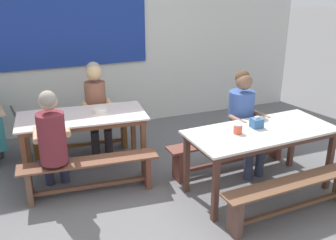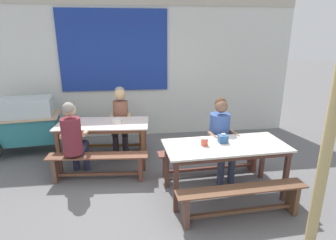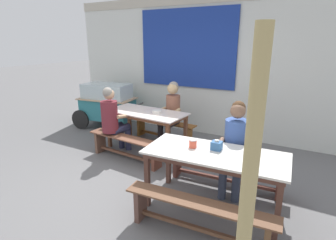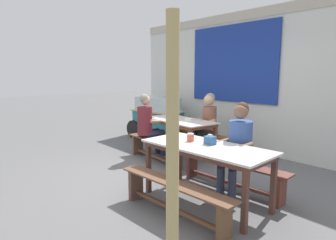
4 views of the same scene
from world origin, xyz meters
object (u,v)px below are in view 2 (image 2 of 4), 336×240
at_px(tissue_box, 223,139).
at_px(condiment_jar, 204,142).
at_px(food_cart, 22,122).
at_px(person_left_back_turned, 73,137).
at_px(dining_table_near, 225,150).
at_px(wooden_support_post, 326,155).
at_px(dining_table_far, 103,127).
at_px(bench_near_back, 210,158).
at_px(person_center_facing, 121,116).
at_px(soup_bowl, 116,121).
at_px(bench_far_back, 110,137).
at_px(bench_far_front, 98,164).
at_px(person_right_near_table, 221,134).
at_px(bench_near_front, 241,199).

height_order(tissue_box, condiment_jar, tissue_box).
distance_m(food_cart, person_left_back_turned, 1.70).
distance_m(dining_table_near, food_cart, 3.93).
bearing_deg(wooden_support_post, dining_table_near, 118.87).
xyz_separation_m(dining_table_far, bench_near_back, (1.78, -0.63, -0.41)).
distance_m(person_center_facing, soup_bowl, 0.49).
bearing_deg(wooden_support_post, person_center_facing, 126.91).
height_order(bench_near_back, food_cart, food_cart).
distance_m(dining_table_far, person_center_facing, 0.58).
distance_m(bench_far_back, person_center_facing, 0.52).
relative_size(dining_table_near, bench_far_front, 1.11).
distance_m(dining_table_near, bench_far_front, 2.00).
height_order(dining_table_near, person_center_facing, person_center_facing).
relative_size(bench_near_back, person_right_near_table, 1.35).
distance_m(dining_table_far, condiment_jar, 1.94).
bearing_deg(bench_far_back, food_cart, 176.19).
xyz_separation_m(person_center_facing, person_right_near_table, (1.63, -1.19, -0.00)).
bearing_deg(dining_table_far, person_right_near_table, -19.50).
relative_size(food_cart, soup_bowl, 9.57).
height_order(person_center_facing, condiment_jar, person_center_facing).
xyz_separation_m(bench_far_front, tissue_box, (1.85, -0.54, 0.55)).
xyz_separation_m(dining_table_near, person_left_back_turned, (-2.22, 0.73, 0.02)).
relative_size(dining_table_far, bench_far_back, 1.08).
xyz_separation_m(bench_near_front, soup_bowl, (-1.61, 1.84, 0.52)).
xyz_separation_m(bench_far_back, condiment_jar, (1.46, -1.81, 0.54)).
height_order(bench_near_back, person_right_near_table, person_right_near_table).
bearing_deg(person_left_back_turned, dining_table_near, -18.21).
relative_size(bench_far_front, person_right_near_table, 1.22).
distance_m(bench_far_back, person_left_back_turned, 1.26).
xyz_separation_m(person_left_back_turned, soup_bowl, (0.65, 0.52, 0.08)).
bearing_deg(bench_near_back, dining_table_near, -86.53).
bearing_deg(bench_far_front, wooden_support_post, -35.47).
bearing_deg(wooden_support_post, person_left_back_turned, 146.63).
relative_size(soup_bowl, wooden_support_post, 0.08).
bearing_deg(person_center_facing, dining_table_far, -119.31).
distance_m(bench_far_back, person_right_near_table, 2.31).
relative_size(bench_near_front, condiment_jar, 15.22).
xyz_separation_m(food_cart, tissue_box, (3.41, -1.84, 0.20)).
distance_m(bench_far_back, bench_near_back, 2.12).
height_order(dining_table_far, person_center_facing, person_center_facing).
height_order(bench_near_front, person_left_back_turned, person_left_back_turned).
distance_m(bench_near_back, soup_bowl, 1.75).
bearing_deg(wooden_support_post, bench_far_front, 144.53).
xyz_separation_m(dining_table_near, bench_near_back, (-0.04, 0.60, -0.41)).
distance_m(bench_near_front, person_right_near_table, 1.23).
bearing_deg(person_right_near_table, soup_bowl, 157.34).
bearing_deg(bench_near_back, person_center_facing, 142.84).
bearing_deg(person_center_facing, food_cart, 173.93).
relative_size(bench_near_back, bench_near_front, 1.04).
height_order(bench_far_front, tissue_box, tissue_box).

